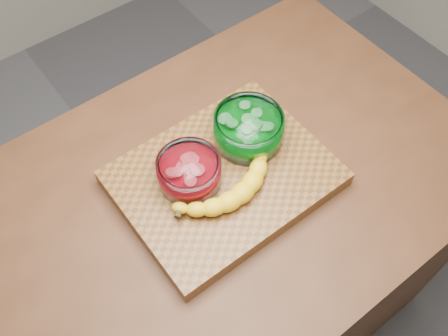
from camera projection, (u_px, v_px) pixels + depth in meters
ground at (224, 310)px, 1.87m from camera, size 3.50×3.50×0.00m
counter at (224, 262)px, 1.49m from camera, size 1.20×0.80×0.90m
cutting_board at (224, 178)px, 1.10m from camera, size 0.45×0.35×0.04m
bowl_red at (189, 172)px, 1.05m from camera, size 0.14×0.14×0.06m
bowl_green at (248, 129)px, 1.11m from camera, size 0.16×0.16×0.07m
banana at (228, 182)px, 1.05m from camera, size 0.29×0.14×0.04m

